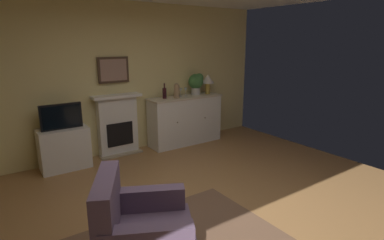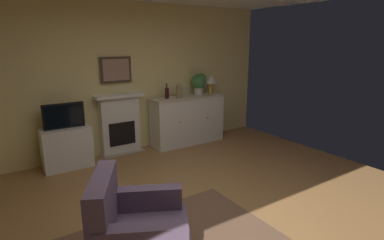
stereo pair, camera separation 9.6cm
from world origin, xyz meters
name	(u,v)px [view 1 (the left image)]	position (x,y,z in m)	size (l,w,h in m)	color
ground_plane	(209,221)	(0.00, 0.00, -0.05)	(6.30, 5.60, 0.10)	#9E7042
wall_rear	(115,80)	(0.00, 2.77, 1.35)	(6.30, 0.06, 2.69)	#EAD68C
fireplace_unit	(118,125)	(-0.04, 2.64, 0.55)	(0.87, 0.30, 1.10)	white
framed_picture	(113,70)	(-0.04, 2.69, 1.52)	(0.55, 0.04, 0.45)	#473323
sideboard_cabinet	(185,120)	(1.30, 2.46, 0.48)	(1.51, 0.49, 0.96)	white
table_lamp	(208,80)	(1.86, 2.46, 1.24)	(0.26, 0.26, 0.40)	#B79338
wine_bottle	(164,93)	(0.85, 2.49, 1.06)	(0.08, 0.08, 0.29)	#331419
wine_glass_left	(181,90)	(1.22, 2.50, 1.08)	(0.07, 0.07, 0.16)	silver
wine_glass_center	(186,90)	(1.33, 2.49, 1.08)	(0.07, 0.07, 0.16)	silver
vase_decorative	(177,91)	(1.07, 2.41, 1.10)	(0.11, 0.11, 0.28)	#9E7F5B
tv_cabinet	(64,149)	(-1.02, 2.48, 0.34)	(0.75, 0.42, 0.67)	white
tv_set	(61,117)	(-1.02, 2.46, 0.87)	(0.62, 0.07, 0.40)	black
potted_plant_small	(196,82)	(1.60, 2.51, 1.21)	(0.30, 0.30, 0.43)	beige
armchair	(140,233)	(-1.01, -0.33, 0.38)	(1.06, 1.04, 0.92)	#604C66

